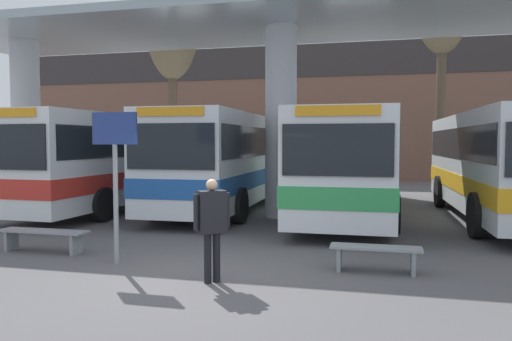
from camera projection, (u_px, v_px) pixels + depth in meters
name	position (u px, v px, depth m)	size (l,w,h in m)	color
ground_plane	(202.00, 277.00, 8.49)	(100.00, 100.00, 0.00)	#565456
townhouse_backdrop	(329.00, 101.00, 29.72)	(40.00, 0.58, 8.09)	brown
station_canopy	(281.00, 56.00, 15.00)	(22.96, 5.66, 6.00)	silver
transit_bus_left_bay	(129.00, 157.00, 17.99)	(2.98, 11.71, 3.16)	white
transit_bus_center_bay	(228.00, 157.00, 17.18)	(2.87, 10.23, 3.18)	silver
transit_bus_right_bay	(350.00, 159.00, 16.11)	(2.89, 11.56, 3.10)	silver
transit_bus_far_right_bay	(498.00, 161.00, 14.56)	(2.90, 10.15, 3.11)	silver
waiting_bench_mid_platform	(376.00, 253.00, 8.77)	(1.58, 0.44, 0.46)	gray
waiting_bench_far_platform	(43.00, 235.00, 10.38)	(1.95, 0.44, 0.46)	gray
info_sign_platform	(115.00, 156.00, 9.32)	(0.90, 0.09, 2.85)	gray
pedestrian_waiting	(212.00, 220.00, 8.09)	(0.54, 0.47, 1.70)	black
poplar_tree_behind_left	(172.00, 23.00, 22.35)	(2.43, 2.43, 10.44)	#473A2B
parked_car_street	(249.00, 165.00, 28.39)	(4.65, 2.16, 1.98)	silver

